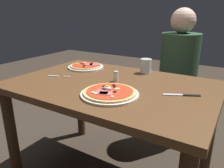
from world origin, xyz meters
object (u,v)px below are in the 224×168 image
at_px(water_glass_near, 146,67).
at_px(diner_person, 177,82).
at_px(pizza_foreground, 110,93).
at_px(pizza_across_left, 86,66).
at_px(knife, 184,95).
at_px(dining_table, 111,99).
at_px(fork, 57,76).
at_px(salt_shaker, 116,76).

height_order(water_glass_near, diner_person, diner_person).
xyz_separation_m(pizza_foreground, water_glass_near, (-0.01, 0.50, 0.03)).
relative_size(pizza_across_left, knife, 1.52).
distance_m(pizza_across_left, diner_person, 0.81).
xyz_separation_m(pizza_foreground, diner_person, (0.11, 0.93, -0.18)).
bearing_deg(dining_table, fork, -169.36).
relative_size(pizza_foreground, fork, 2.07).
relative_size(dining_table, pizza_foreground, 4.01).
bearing_deg(diner_person, dining_table, 74.14).
xyz_separation_m(pizza_foreground, salt_shaker, (-0.09, 0.22, 0.02)).
distance_m(fork, knife, 0.83).
height_order(dining_table, diner_person, diner_person).
height_order(pizza_foreground, fork, pizza_foreground).
height_order(water_glass_near, fork, water_glass_near).
distance_m(pizza_across_left, fork, 0.29).
bearing_deg(pizza_foreground, pizza_across_left, 139.73).
relative_size(fork, knife, 0.83).
xyz_separation_m(pizza_across_left, knife, (0.81, -0.20, -0.01)).
distance_m(pizza_across_left, knife, 0.84).
distance_m(fork, salt_shaker, 0.41).
distance_m(knife, diner_person, 0.78).
distance_m(dining_table, fork, 0.41).
bearing_deg(water_glass_near, knife, -40.79).
relative_size(fork, diner_person, 0.13).
xyz_separation_m(fork, diner_person, (0.60, 0.83, -0.17)).
bearing_deg(dining_table, water_glass_near, 74.39).
relative_size(pizza_across_left, diner_person, 0.24).
height_order(knife, diner_person, diner_person).
bearing_deg(fork, dining_table, 10.64).
height_order(pizza_foreground, water_glass_near, water_glass_near).
bearing_deg(fork, knife, 6.53).
bearing_deg(pizza_across_left, knife, -13.78).
distance_m(dining_table, salt_shaker, 0.15).
bearing_deg(dining_table, pizza_across_left, 149.26).
relative_size(water_glass_near, diner_person, 0.09).
relative_size(pizza_foreground, water_glass_near, 3.00).
xyz_separation_m(dining_table, salt_shaker, (0.01, 0.04, 0.14)).
xyz_separation_m(dining_table, fork, (-0.39, -0.07, 0.11)).
relative_size(knife, diner_person, 0.15).
bearing_deg(fork, pizza_across_left, 86.71).
relative_size(water_glass_near, salt_shaker, 1.55).
height_order(pizza_foreground, diner_person, diner_person).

